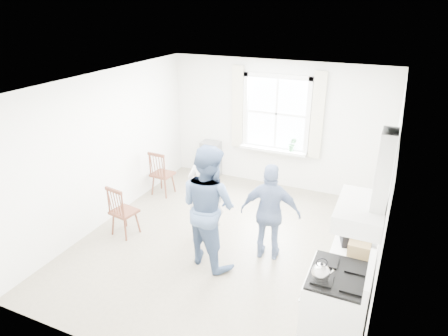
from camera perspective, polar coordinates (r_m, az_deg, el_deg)
room_shell at (r=5.97m, az=0.40°, el=-0.28°), size 4.62×5.12×2.64m
window_assembly at (r=8.09m, az=7.41°, el=7.06°), size 1.88×0.24×1.70m
range_hood at (r=4.08m, az=19.91°, el=-4.06°), size 0.45×0.76×0.94m
shelf_unit at (r=8.81m, az=-1.90°, el=1.29°), size 0.40×0.30×0.80m
gas_stove at (r=4.87m, az=15.59°, el=-18.77°), size 0.68×0.76×1.12m
kettle at (r=4.40m, az=13.66°, el=-14.29°), size 0.19×0.19×0.27m
low_cabinet at (r=5.43m, az=17.55°, el=-14.48°), size 0.50×0.55×0.90m
stereo_stack at (r=5.17m, az=18.33°, el=-8.65°), size 0.40×0.38×0.30m
cardboard_box at (r=4.99m, az=18.73°, el=-10.93°), size 0.25×0.18×0.16m
windsor_chair_a at (r=7.95m, az=-9.24°, el=-0.18°), size 0.42×0.41×0.94m
windsor_chair_b at (r=6.72m, az=-14.80°, el=-5.37°), size 0.44×0.44×0.91m
person_left at (r=6.33m, az=-2.64°, el=-3.74°), size 0.65×0.65×1.63m
person_mid at (r=5.73m, az=-2.22°, el=-5.48°), size 1.16×1.16×1.86m
person_right at (r=5.95m, az=6.64°, el=-6.35°), size 1.02×1.02×1.52m
potted_plant at (r=8.06m, az=9.75°, el=3.34°), size 0.17×0.17×0.29m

